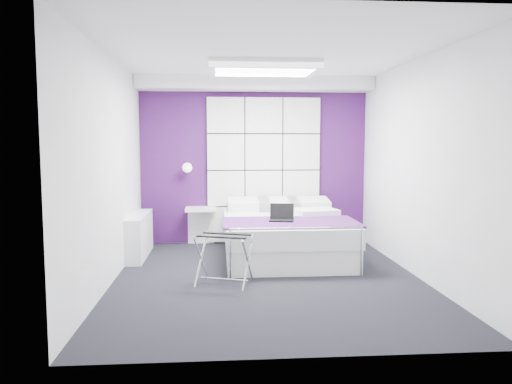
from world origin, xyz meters
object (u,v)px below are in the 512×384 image
at_px(radiator, 139,235).
at_px(laptop, 281,217).
at_px(bed, 285,235).
at_px(nightstand, 201,209).
at_px(luggage_rack, 224,260).
at_px(wall_lamp, 187,168).

distance_m(radiator, laptop, 2.07).
height_order(bed, nightstand, bed).
distance_m(bed, nightstand, 1.54).
relative_size(radiator, luggage_rack, 2.08).
xyz_separation_m(luggage_rack, laptop, (0.75, 0.83, 0.36)).
distance_m(radiator, nightstand, 1.14).
height_order(luggage_rack, laptop, laptop).
relative_size(bed, laptop, 6.77).
bearing_deg(nightstand, wall_lamp, 168.64).
bearing_deg(bed, wall_lamp, 145.38).
bearing_deg(luggage_rack, nightstand, 117.84).
bearing_deg(nightstand, luggage_rack, -81.35).
relative_size(radiator, nightstand, 2.56).
bearing_deg(radiator, laptop, -19.13).
xyz_separation_m(nightstand, luggage_rack, (0.34, -2.22, -0.29)).
relative_size(nightstand, luggage_rack, 0.81).
xyz_separation_m(radiator, luggage_rack, (1.18, -1.50, -0.02)).
xyz_separation_m(wall_lamp, laptop, (1.29, -1.43, -0.57)).
xyz_separation_m(nightstand, laptop, (1.09, -1.39, 0.07)).
xyz_separation_m(bed, laptop, (-0.11, -0.46, 0.33)).
distance_m(luggage_rack, laptop, 1.18).
bearing_deg(nightstand, laptop, -51.88).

